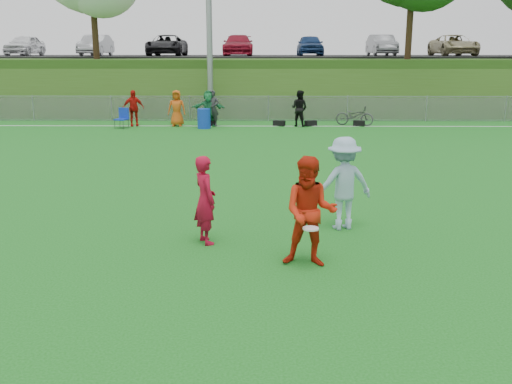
{
  "coord_description": "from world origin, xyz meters",
  "views": [
    {
      "loc": [
        -0.3,
        -9.08,
        3.57
      ],
      "look_at": [
        -0.41,
        0.5,
        1.16
      ],
      "focal_mm": 40.0,
      "sensor_mm": 36.0,
      "label": 1
    }
  ],
  "objects_px": {
    "player_red_left": "(205,200)",
    "player_red_center": "(310,212)",
    "player_blue": "(343,183)",
    "frisbee": "(311,228)",
    "recycling_bin": "(204,119)",
    "bicycle": "(355,116)"
  },
  "relations": [
    {
      "from": "player_red_center",
      "to": "bicycle",
      "type": "relative_size",
      "value": 1.05
    },
    {
      "from": "player_red_left",
      "to": "player_blue",
      "type": "relative_size",
      "value": 0.89
    },
    {
      "from": "recycling_bin",
      "to": "player_red_center",
      "type": "bearing_deg",
      "value": -78.48
    },
    {
      "from": "player_blue",
      "to": "recycling_bin",
      "type": "distance_m",
      "value": 15.71
    },
    {
      "from": "bicycle",
      "to": "frisbee",
      "type": "bearing_deg",
      "value": -174.17
    },
    {
      "from": "recycling_bin",
      "to": "bicycle",
      "type": "height_order",
      "value": "bicycle"
    },
    {
      "from": "player_red_left",
      "to": "player_red_center",
      "type": "bearing_deg",
      "value": -148.92
    },
    {
      "from": "player_blue",
      "to": "bicycle",
      "type": "height_order",
      "value": "player_blue"
    },
    {
      "from": "player_red_left",
      "to": "player_blue",
      "type": "bearing_deg",
      "value": -98.7
    },
    {
      "from": "player_blue",
      "to": "recycling_bin",
      "type": "bearing_deg",
      "value": -88.95
    },
    {
      "from": "frisbee",
      "to": "bicycle",
      "type": "distance_m",
      "value": 18.84
    },
    {
      "from": "player_red_center",
      "to": "frisbee",
      "type": "distance_m",
      "value": 0.31
    },
    {
      "from": "frisbee",
      "to": "player_blue",
      "type": "bearing_deg",
      "value": 69.83
    },
    {
      "from": "player_red_left",
      "to": "player_red_center",
      "type": "relative_size",
      "value": 0.89
    },
    {
      "from": "player_blue",
      "to": "frisbee",
      "type": "height_order",
      "value": "player_blue"
    },
    {
      "from": "player_red_left",
      "to": "frisbee",
      "type": "xyz_separation_m",
      "value": [
        1.86,
        -1.36,
        -0.12
      ]
    },
    {
      "from": "player_blue",
      "to": "recycling_bin",
      "type": "relative_size",
      "value": 2.09
    },
    {
      "from": "player_red_center",
      "to": "player_blue",
      "type": "xyz_separation_m",
      "value": [
        0.84,
        2.06,
        0.01
      ]
    },
    {
      "from": "bicycle",
      "to": "player_blue",
      "type": "bearing_deg",
      "value": -172.83
    },
    {
      "from": "player_blue",
      "to": "frisbee",
      "type": "bearing_deg",
      "value": 54.86
    },
    {
      "from": "player_blue",
      "to": "recycling_bin",
      "type": "height_order",
      "value": "player_blue"
    },
    {
      "from": "frisbee",
      "to": "recycling_bin",
      "type": "bearing_deg",
      "value": 101.37
    }
  ]
}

